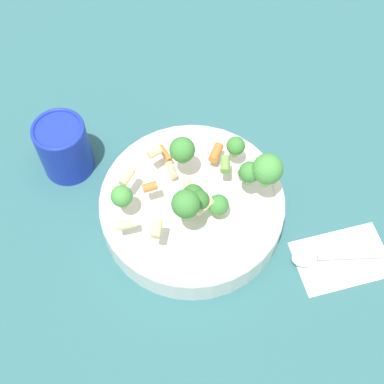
# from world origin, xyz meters

# --- Properties ---
(ground_plane) EXTENTS (3.00, 3.00, 0.00)m
(ground_plane) POSITION_xyz_m (0.00, 0.00, 0.00)
(ground_plane) COLOR #2D6066
(bowl) EXTENTS (0.26, 0.26, 0.05)m
(bowl) POSITION_xyz_m (0.00, 0.00, 0.03)
(bowl) COLOR white
(bowl) RESTS_ON ground_plane
(pasta_salad) EXTENTS (0.18, 0.22, 0.09)m
(pasta_salad) POSITION_xyz_m (-0.02, -0.01, 0.10)
(pasta_salad) COLOR #8CB766
(pasta_salad) RESTS_ON bowl
(cup) EXTENTS (0.08, 0.08, 0.09)m
(cup) POSITION_xyz_m (0.20, 0.07, 0.05)
(cup) COLOR #192DAD
(cup) RESTS_ON ground_plane
(napkin) EXTENTS (0.14, 0.16, 0.01)m
(napkin) POSITION_xyz_m (-0.20, -0.10, 0.00)
(napkin) COLOR white
(napkin) RESTS_ON ground_plane
(spoon) EXTENTS (0.13, 0.13, 0.01)m
(spoon) POSITION_xyz_m (-0.19, -0.08, 0.01)
(spoon) COLOR silver
(spoon) RESTS_ON napkin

